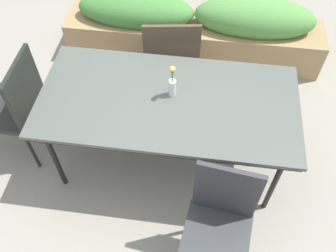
# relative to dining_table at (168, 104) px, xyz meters

# --- Properties ---
(ground_plane) EXTENTS (12.00, 12.00, 0.00)m
(ground_plane) POSITION_rel_dining_table_xyz_m (-0.05, -0.05, -0.73)
(ground_plane) COLOR gray
(dining_table) EXTENTS (1.86, 0.92, 0.77)m
(dining_table) POSITION_rel_dining_table_xyz_m (0.00, 0.00, 0.00)
(dining_table) COLOR #4C514C
(dining_table) RESTS_ON ground
(chair_far_side) EXTENTS (0.56, 0.56, 0.94)m
(chair_far_side) POSITION_rel_dining_table_xyz_m (-0.08, 0.76, -0.18)
(chair_far_side) COLOR brown
(chair_far_side) RESTS_ON ground
(chair_near_right) EXTENTS (0.47, 0.47, 0.98)m
(chair_near_right) POSITION_rel_dining_table_xyz_m (0.43, -0.76, -0.18)
(chair_near_right) COLOR #303335
(chair_near_right) RESTS_ON ground
(chair_end_left) EXTENTS (0.49, 0.49, 0.97)m
(chair_end_left) POSITION_rel_dining_table_xyz_m (-1.23, 0.00, -0.18)
(chair_end_left) COLOR #252523
(chair_end_left) RESTS_ON ground
(flower_vase) EXTENTS (0.05, 0.06, 0.28)m
(flower_vase) POSITION_rel_dining_table_xyz_m (0.02, 0.05, 0.16)
(flower_vase) COLOR silver
(flower_vase) RESTS_ON dining_table
(planter_box) EXTENTS (2.62, 0.50, 0.73)m
(planter_box) POSITION_rel_dining_table_xyz_m (0.09, 1.38, -0.39)
(planter_box) COLOR #9E7F56
(planter_box) RESTS_ON ground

